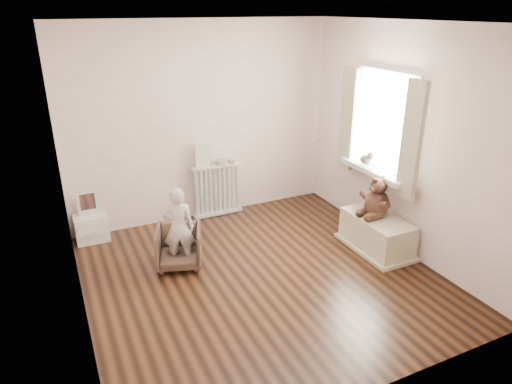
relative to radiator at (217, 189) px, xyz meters
name	(u,v)px	position (x,y,z in m)	size (l,w,h in m)	color
floor	(261,276)	(-0.14, -1.68, -0.39)	(3.60, 3.60, 0.01)	black
ceiling	(262,22)	(-0.14, -1.68, 2.21)	(3.60, 3.60, 0.01)	white
back_wall	(202,123)	(-0.14, 0.12, 0.91)	(3.60, 0.02, 2.60)	white
front_wall	(382,243)	(-0.14, -3.48, 0.91)	(3.60, 0.02, 2.60)	white
left_wall	(66,193)	(-1.94, -1.68, 0.91)	(0.02, 3.60, 2.60)	white
right_wall	(404,142)	(1.66, -1.68, 0.91)	(0.02, 3.60, 2.60)	white
window	(385,123)	(1.62, -1.38, 1.06)	(0.03, 0.90, 1.10)	white
window_sill	(374,171)	(1.53, -1.38, 0.48)	(0.22, 1.10, 0.06)	silver
curtain_left	(412,141)	(1.51, -1.95, 1.00)	(0.06, 0.26, 1.30)	beige
curtain_right	(348,119)	(1.51, -0.81, 1.00)	(0.06, 0.26, 1.30)	beige
radiator	(217,189)	(0.00, 0.00, 0.00)	(0.70, 0.13, 0.74)	silver
paper_doll	(202,156)	(-0.19, 0.00, 0.51)	(0.20, 0.02, 0.33)	beige
tin_a	(221,162)	(0.06, 0.00, 0.38)	(0.11, 0.11, 0.07)	#A59E8C
tin_b	(231,161)	(0.22, 0.00, 0.37)	(0.10, 0.10, 0.05)	#A59E8C
toy_vanity	(91,220)	(-1.69, -0.03, -0.11)	(0.39, 0.28, 0.62)	silver
armchair	(179,247)	(-0.87, -1.07, -0.16)	(0.49, 0.50, 0.46)	brown
child	(179,228)	(-0.87, -1.12, 0.10)	(0.34, 0.22, 0.94)	beige
toy_bench	(377,234)	(1.38, -1.72, -0.19)	(0.47, 0.88, 0.42)	beige
teddy_bear	(378,196)	(1.38, -1.66, 0.28)	(0.40, 0.31, 0.49)	#341D14
plush_cat	(367,157)	(1.52, -1.23, 0.61)	(0.15, 0.24, 0.20)	#685E57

